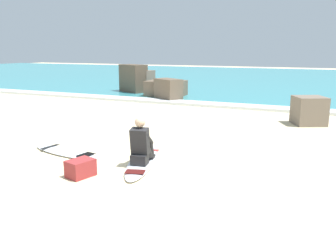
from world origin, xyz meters
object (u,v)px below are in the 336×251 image
(surfboard_main, at_px, (143,161))
(surfboard_spare_near, at_px, (66,152))
(surfer_seated, at_px, (141,145))
(shoreline_rock, at_px, (309,111))
(beach_bag, at_px, (81,168))

(surfboard_main, height_order, surfboard_spare_near, same)
(surfboard_main, height_order, surfer_seated, surfer_seated)
(surfboard_main, distance_m, shoreline_rock, 6.19)
(surfer_seated, bearing_deg, shoreline_rock, 62.43)
(surfboard_main, height_order, beach_bag, beach_bag)
(surfboard_spare_near, bearing_deg, surfboard_main, 3.80)
(shoreline_rock, height_order, beach_bag, shoreline_rock)
(surfboard_main, distance_m, surfer_seated, 0.46)
(surfboard_main, bearing_deg, surfer_seated, -69.64)
(surfboard_spare_near, bearing_deg, surfer_seated, -2.40)
(surfer_seated, distance_m, beach_bag, 1.27)
(surfer_seated, height_order, shoreline_rock, surfer_seated)
(surfboard_spare_near, bearing_deg, beach_bag, -41.35)
(shoreline_rock, bearing_deg, beach_bag, -119.14)
(surfer_seated, height_order, surfboard_spare_near, surfer_seated)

